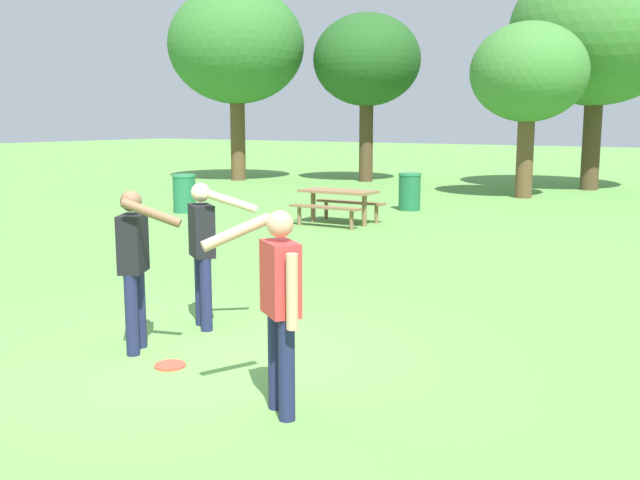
{
  "coord_description": "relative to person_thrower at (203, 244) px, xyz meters",
  "views": [
    {
      "loc": [
        4.81,
        -5.34,
        2.33
      ],
      "look_at": [
        0.46,
        1.45,
        1.0
      ],
      "focal_mm": 41.22,
      "sensor_mm": 36.0,
      "label": 1
    }
  ],
  "objects": [
    {
      "name": "ground_plane",
      "position": [
        0.62,
        -0.73,
        -0.96
      ],
      "size": [
        120.0,
        120.0,
        0.0
      ],
      "primitive_type": "plane",
      "color": "#609947"
    },
    {
      "name": "person_thrower",
      "position": [
        0.0,
        0.0,
        0.0
      ],
      "size": [
        0.83,
        0.53,
        1.64
      ],
      "color": "#1E234C",
      "rests_on": "ground"
    },
    {
      "name": "person_catcher",
      "position": [
        2.16,
        -1.55,
        0.0
      ],
      "size": [
        0.83,
        0.53,
        1.64
      ],
      "color": "#1E234C",
      "rests_on": "ground"
    },
    {
      "name": "person_bystander",
      "position": [
        -0.0,
        -1.02,
        0.0
      ],
      "size": [
        0.83,
        0.54,
        1.64
      ],
      "color": "#1E234C",
      "rests_on": "ground"
    },
    {
      "name": "frisbee",
      "position": [
        0.61,
        -1.19,
        -0.95
      ],
      "size": [
        0.3,
        0.3,
        0.03
      ],
      "primitive_type": "cylinder",
      "color": "#E04733",
      "rests_on": "ground"
    },
    {
      "name": "picnic_table_near",
      "position": [
        -3.03,
        7.89,
        -0.4
      ],
      "size": [
        1.73,
        1.46,
        0.77
      ],
      "color": "olive",
      "rests_on": "ground"
    },
    {
      "name": "trash_can_beside_table",
      "position": [
        -7.38,
        7.58,
        -0.48
      ],
      "size": [
        0.59,
        0.59,
        0.96
      ],
      "color": "#237047",
      "rests_on": "ground"
    },
    {
      "name": "trash_can_further_along",
      "position": [
        -2.8,
        11.06,
        -0.48
      ],
      "size": [
        0.59,
        0.59,
        0.96
      ],
      "color": "#1E663D",
      "rests_on": "ground"
    },
    {
      "name": "tree_tall_left",
      "position": [
        -12.51,
        16.1,
        4.07
      ],
      "size": [
        5.1,
        5.1,
        7.23
      ],
      "color": "brown",
      "rests_on": "ground"
    },
    {
      "name": "tree_broad_center",
      "position": [
        -8.09,
        18.23,
        3.48
      ],
      "size": [
        3.97,
        3.97,
        6.17
      ],
      "color": "#4C3823",
      "rests_on": "ground"
    },
    {
      "name": "tree_far_right",
      "position": [
        -1.26,
        15.67,
        2.68
      ],
      "size": [
        3.4,
        3.4,
        5.13
      ],
      "color": "brown",
      "rests_on": "ground"
    },
    {
      "name": "tree_slender_mid",
      "position": [
        -0.2,
        19.35,
        4.16
      ],
      "size": [
        5.63,
        5.63,
        7.54
      ],
      "color": "#4C3823",
      "rests_on": "ground"
    }
  ]
}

